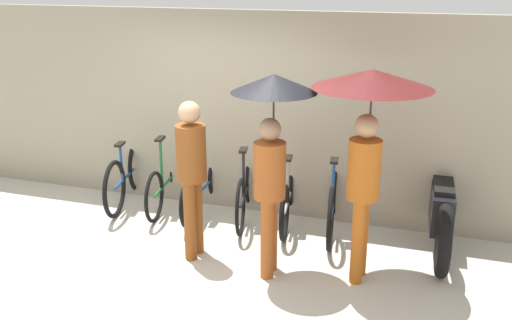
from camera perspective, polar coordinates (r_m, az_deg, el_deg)
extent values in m
plane|color=beige|center=(6.19, -8.31, -10.89)|extent=(30.00, 30.00, 0.00)
cube|color=gray|center=(7.31, -2.42, 4.75)|extent=(12.05, 0.12, 2.57)
torus|color=black|center=(8.31, -11.75, -0.47)|extent=(0.21, 0.74, 0.74)
torus|color=black|center=(7.46, -13.97, -2.85)|extent=(0.21, 0.74, 0.74)
cylinder|color=#19478C|center=(7.88, -12.80, -1.59)|extent=(0.23, 0.95, 0.04)
cylinder|color=#19478C|center=(7.65, -13.32, -0.30)|extent=(0.04, 0.04, 0.49)
cube|color=black|center=(7.58, -13.47, 1.56)|extent=(0.13, 0.21, 0.03)
cylinder|color=#19478C|center=(8.21, -11.91, 1.85)|extent=(0.04, 0.04, 0.70)
cylinder|color=#19478C|center=(8.11, -12.07, 4.22)|extent=(0.44, 0.12, 0.03)
torus|color=black|center=(8.15, -7.83, -0.95)|extent=(0.15, 0.65, 0.65)
torus|color=black|center=(7.23, -10.14, -3.65)|extent=(0.15, 0.65, 0.65)
cylinder|color=#19662D|center=(7.69, -8.92, -2.22)|extent=(0.20, 1.03, 0.04)
cylinder|color=#19662D|center=(7.42, -9.46, -0.39)|extent=(0.04, 0.04, 0.64)
cube|color=black|center=(7.32, -9.59, 2.11)|extent=(0.12, 0.21, 0.03)
cylinder|color=#19662D|center=(8.04, -7.94, 1.55)|extent=(0.04, 0.04, 0.75)
cylinder|color=#19662D|center=(7.94, -8.06, 4.13)|extent=(0.44, 0.10, 0.03)
torus|color=black|center=(7.89, -3.89, -1.39)|extent=(0.09, 0.68, 0.68)
torus|color=black|center=(6.99, -6.55, -4.16)|extent=(0.09, 0.68, 0.68)
cylinder|color=#19478C|center=(7.43, -5.14, -2.69)|extent=(0.10, 1.03, 0.04)
cylinder|color=#19478C|center=(7.17, -5.69, -1.02)|extent=(0.04, 0.04, 0.58)
cube|color=black|center=(7.08, -5.76, 1.33)|extent=(0.10, 0.20, 0.03)
cylinder|color=#19478C|center=(7.78, -3.94, 0.83)|extent=(0.04, 0.04, 0.64)
cylinder|color=#19478C|center=(7.69, -3.99, 3.11)|extent=(0.44, 0.05, 0.03)
torus|color=black|center=(7.67, -0.64, -1.89)|extent=(0.19, 0.68, 0.69)
torus|color=black|center=(6.78, -1.57, -4.72)|extent=(0.19, 0.68, 0.69)
cylinder|color=black|center=(7.22, -1.08, -3.22)|extent=(0.24, 0.95, 0.04)
cylinder|color=black|center=(6.96, -1.26, -1.45)|extent=(0.04, 0.04, 0.60)
cube|color=black|center=(6.86, -1.28, 1.01)|extent=(0.13, 0.21, 0.03)
cylinder|color=black|center=(7.56, -0.65, 0.60)|extent=(0.04, 0.04, 0.70)
cylinder|color=black|center=(7.46, -0.66, 3.16)|extent=(0.44, 0.12, 0.03)
torus|color=black|center=(7.55, 3.69, -2.38)|extent=(0.16, 0.67, 0.67)
torus|color=black|center=(6.66, 2.86, -5.30)|extent=(0.16, 0.67, 0.67)
cylinder|color=#A59E93|center=(7.10, 3.30, -3.75)|extent=(0.18, 0.96, 0.04)
cylinder|color=#A59E93|center=(6.84, 3.19, -2.13)|extent=(0.04, 0.04, 0.55)
cube|color=black|center=(6.75, 3.24, 0.19)|extent=(0.12, 0.21, 0.03)
cylinder|color=#A59E93|center=(7.43, 3.74, 0.22)|extent=(0.04, 0.04, 0.72)
cylinder|color=#A59E93|center=(7.32, 3.80, 2.89)|extent=(0.44, 0.09, 0.03)
torus|color=black|center=(7.40, 7.90, -2.66)|extent=(0.15, 0.74, 0.74)
torus|color=black|center=(6.46, 7.46, -5.85)|extent=(0.15, 0.74, 0.74)
cylinder|color=#19478C|center=(6.93, 7.70, -4.15)|extent=(0.17, 1.01, 0.04)
cylinder|color=#19478C|center=(6.66, 7.72, -2.48)|extent=(0.04, 0.04, 0.57)
cube|color=black|center=(6.56, 7.83, -0.05)|extent=(0.12, 0.21, 0.03)
cylinder|color=#19478C|center=(7.29, 8.02, -0.27)|extent=(0.04, 0.04, 0.65)
cylinder|color=#19478C|center=(7.19, 8.13, 2.18)|extent=(0.44, 0.09, 0.03)
cylinder|color=brown|center=(6.20, -6.63, -6.14)|extent=(0.13, 0.13, 0.89)
cylinder|color=brown|center=(6.35, -5.93, -5.51)|extent=(0.13, 0.13, 0.89)
cylinder|color=brown|center=(6.01, -6.52, 0.70)|extent=(0.32, 0.32, 0.61)
sphere|color=tan|center=(5.89, -6.68, 4.77)|extent=(0.23, 0.23, 0.23)
cylinder|color=#9E4C1E|center=(5.81, 1.09, -7.98)|extent=(0.13, 0.13, 0.85)
cylinder|color=#9E4C1E|center=(5.97, 1.53, -7.24)|extent=(0.13, 0.13, 0.85)
cylinder|color=#9E4C1E|center=(5.61, 1.37, -1.04)|extent=(0.32, 0.32, 0.58)
sphere|color=#997051|center=(5.49, 1.40, 3.09)|extent=(0.22, 0.22, 0.22)
cylinder|color=#332D28|center=(5.63, 1.75, 3.17)|extent=(0.02, 0.02, 0.72)
cone|color=black|center=(5.53, 1.80, 7.67)|extent=(0.85, 0.85, 0.18)
cylinder|color=#B25619|center=(5.81, 10.13, -8.14)|extent=(0.13, 0.13, 0.88)
cylinder|color=#B25619|center=(5.97, 10.51, -7.40)|extent=(0.13, 0.13, 0.88)
cylinder|color=#B25619|center=(5.60, 10.76, -0.94)|extent=(0.32, 0.32, 0.60)
sphere|color=tan|center=(5.48, 11.03, 3.36)|extent=(0.23, 0.23, 0.23)
cylinder|color=#332D28|center=(5.62, 11.29, 3.37)|extent=(0.02, 0.02, 0.74)
cone|color=#591919|center=(5.52, 11.59, 7.97)|extent=(1.16, 1.16, 0.18)
torus|color=black|center=(7.52, 17.83, -2.94)|extent=(0.16, 0.78, 0.77)
torus|color=black|center=(6.19, 18.21, -7.69)|extent=(0.16, 0.78, 0.77)
cube|color=black|center=(6.82, 18.07, -4.46)|extent=(0.28, 0.80, 0.44)
cube|color=black|center=(6.73, 18.28, -2.50)|extent=(0.25, 0.57, 0.06)
cylinder|color=#B2B2B7|center=(7.34, 18.24, 1.07)|extent=(0.58, 0.06, 0.03)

